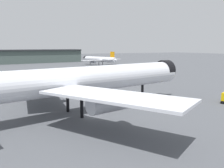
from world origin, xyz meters
TOP-DOWN VIEW (x-y plane):
  - ground at (0.00, 0.00)m, footprint 900.00×900.00m
  - airliner_near_gate at (-0.51, 3.77)m, footprint 67.08×60.59m
  - airliner_far_taxiway at (67.00, 136.12)m, footprint 36.75×41.19m
  - baggage_tug_wing at (11.88, 41.72)m, footprint 3.05×3.58m

SIDE VIEW (x-z plane):
  - ground at x=0.00m, z-range 0.00..0.00m
  - baggage_tug_wing at x=11.88m, z-range 0.05..1.90m
  - airliner_far_taxiway at x=67.00m, z-range -0.69..10.93m
  - airliner_near_gate at x=-0.51m, z-range -1.06..16.74m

